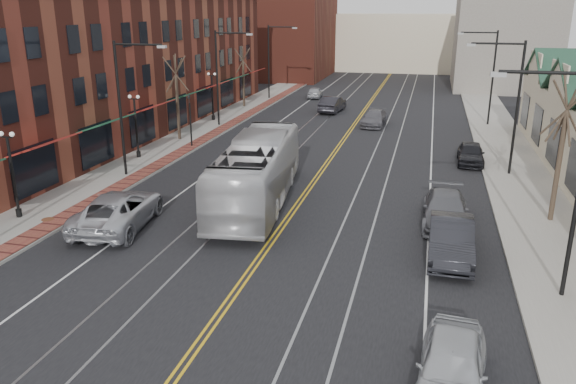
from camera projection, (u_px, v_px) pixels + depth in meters
The scene contains 30 objects.
ground at pixel (198, 346), 17.33m from camera, with size 160.00×160.00×0.00m, color black.
sidewalk_left at pixel (150, 159), 38.52m from camera, with size 4.00×120.00×0.15m, color gray.
sidewalk_right at pixel (522, 184), 32.93m from camera, with size 4.00×120.00×0.15m, color gray.
building_left at pixel (106, 66), 44.90m from camera, with size 10.00×50.00×11.00m, color maroon.
backdrop_left at pixel (280, 29), 83.34m from camera, with size 14.00×18.00×14.00m, color maroon.
backdrop_mid at pixel (395, 42), 94.20m from camera, with size 22.00×14.00×9.00m, color beige.
backdrop_right at pixel (503, 44), 71.98m from camera, with size 12.00×16.00×11.00m, color slate.
streetlight_l_1 at pixel (126, 95), 33.07m from camera, with size 3.33×0.25×8.00m.
streetlight_l_2 at pixel (222, 68), 47.80m from camera, with size 3.33×0.25×8.00m.
streetlight_l_3 at pixel (272, 54), 62.54m from camera, with size 3.33×0.25×8.00m.
streetlight_r_0 at pixel (569, 162), 18.71m from camera, with size 3.33×0.25×8.00m.
streetlight_r_1 at pixel (511, 94), 33.44m from camera, with size 3.33×0.25×8.00m.
streetlight_r_2 at pixel (488, 68), 48.18m from camera, with size 3.33×0.25×8.00m.
lamppost_l_1 at pixel (13, 177), 26.99m from camera, with size 0.84×0.28×4.27m.
lamppost_l_2 at pixel (136, 128), 38.04m from camera, with size 0.84×0.28×4.27m.
lamppost_l_3 at pixel (213, 97), 50.93m from camera, with size 0.84×0.28×4.27m.
tree_left_near at pixel (177, 96), 43.09m from camera, with size 1.78×1.37×6.48m.
tree_left_far at pixel (243, 76), 57.90m from camera, with size 1.66×1.28×6.02m.
tree_right_mid at pixel (561, 147), 26.14m from camera, with size 1.90×1.46×6.93m.
manhole_far at pixel (48, 219), 27.25m from camera, with size 0.60×0.60×0.02m, color #592D19.
traffic_signal at pixel (190, 117), 41.17m from camera, with size 0.18×0.15×3.80m.
transit_bus at pixel (257, 172), 29.49m from camera, with size 2.93×12.53×3.49m, color silver.
parked_suv at pixel (118, 210), 26.48m from camera, with size 2.83×6.13×1.70m, color silver.
parked_car_a at pixel (452, 367), 15.04m from camera, with size 1.81×4.50×1.53m, color #BABDC2.
parked_car_b at pixel (451, 239), 23.20m from camera, with size 1.75×5.03×1.66m, color black.
parked_car_c at pixel (445, 210), 26.84m from camera, with size 2.08×5.12×1.49m, color slate.
parked_car_d at pixel (471, 153), 37.38m from camera, with size 1.68×4.18×1.42m, color black.
distant_car_left at pixel (332, 104), 55.96m from camera, with size 1.68×4.81×1.59m, color black.
distant_car_right at pixel (374, 118), 49.46m from camera, with size 1.90×4.67×1.35m, color #5A5960.
distant_car_far at pixel (315, 92), 64.86m from camera, with size 1.52×3.78×1.29m, color #ACADB3.
Camera 1 is at (6.38, -13.83, 9.93)m, focal length 35.00 mm.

